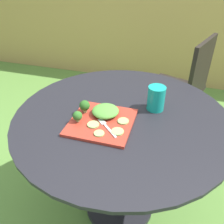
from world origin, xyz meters
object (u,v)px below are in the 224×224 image
Objects in this scene: salad_plate at (102,122)px; drinking_glass at (156,99)px; patio_chair at (184,83)px; fork at (106,126)px.

salad_plate is 0.30m from drinking_glass.
fork is (-0.34, -1.02, 0.23)m from patio_chair.
fork is at bearing -108.49° from patio_chair.
patio_chair reaches higher than fork.
salad_plate is 2.41× the size of fork.
fork is at bearing -47.31° from salad_plate.
drinking_glass is 0.30m from fork.
patio_chair is 7.12× the size of drinking_glass.
drinking_glass is at bearing 41.32° from salad_plate.
fork is (-0.19, -0.23, -0.04)m from drinking_glass.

